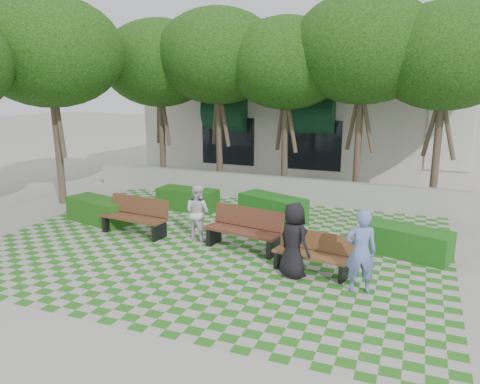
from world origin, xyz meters
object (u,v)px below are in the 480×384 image
at_px(hedge_midright, 273,208).
at_px(person_dark, 294,240).
at_px(bench_mid, 244,230).
at_px(bench_west, 135,217).
at_px(bench_east, 313,254).
at_px(person_white, 198,212).
at_px(hedge_west, 99,210).
at_px(person_blue, 361,251).
at_px(hedge_midleft, 188,199).
at_px(hedge_east, 407,242).

xyz_separation_m(hedge_midright, person_dark, (1.77, -4.10, 0.47)).
height_order(bench_mid, bench_west, bench_mid).
xyz_separation_m(bench_east, person_white, (-3.51, 1.13, 0.33)).
bearing_deg(hedge_west, person_white, -5.32).
distance_m(bench_east, bench_west, 5.48).
bearing_deg(bench_mid, bench_east, -12.99).
height_order(person_blue, person_dark, person_blue).
bearing_deg(bench_east, person_white, 172.44).
bearing_deg(hedge_midright, person_blue, -53.17).
xyz_separation_m(hedge_midright, hedge_midleft, (-3.12, 0.13, -0.02)).
distance_m(hedge_east, hedge_midleft, 7.50).
height_order(hedge_east, person_dark, person_dark).
relative_size(hedge_midleft, person_dark, 1.21).
bearing_deg(person_white, person_dark, 168.17).
relative_size(bench_west, hedge_east, 0.99).
bearing_deg(hedge_east, hedge_midleft, 165.09).
distance_m(bench_east, hedge_west, 7.30).
relative_size(hedge_east, person_blue, 1.18).
xyz_separation_m(hedge_east, hedge_midleft, (-7.25, 1.93, -0.00)).
height_order(hedge_midright, hedge_west, hedge_midright).
relative_size(hedge_midright, person_blue, 1.24).
relative_size(bench_mid, hedge_east, 1.02).
xyz_separation_m(hedge_midright, hedge_west, (-5.02, -2.23, -0.01)).
bearing_deg(bench_east, person_blue, -19.98).
distance_m(bench_mid, hedge_midright, 2.84).
bearing_deg(bench_east, person_dark, -120.88).
relative_size(hedge_east, person_white, 1.35).
bearing_deg(person_white, hedge_midright, -104.27).
relative_size(bench_west, hedge_midleft, 1.00).
relative_size(hedge_midleft, person_blue, 1.16).
bearing_deg(hedge_midleft, bench_mid, -42.62).
distance_m(hedge_midleft, person_dark, 6.49).
height_order(bench_east, bench_west, bench_west).
xyz_separation_m(bench_west, hedge_midright, (3.28, 2.80, -0.12)).
relative_size(bench_mid, person_blue, 1.20).
bearing_deg(hedge_midright, hedge_west, -156.05).
relative_size(hedge_midleft, hedge_west, 0.97).
xyz_separation_m(hedge_east, person_white, (-5.52, -0.77, 0.41)).
bearing_deg(hedge_midleft, bench_west, -93.21).
xyz_separation_m(bench_mid, hedge_east, (4.03, 1.03, -0.15)).
bearing_deg(bench_west, bench_east, -3.23).
distance_m(bench_east, person_white, 3.71).
distance_m(person_blue, person_white, 5.00).
relative_size(bench_west, hedge_west, 0.97).
height_order(hedge_midleft, hedge_west, hedge_west).
bearing_deg(bench_west, person_white, 13.21).
relative_size(hedge_midright, person_white, 1.42).
bearing_deg(bench_mid, hedge_midleft, 147.64).
height_order(hedge_midleft, person_blue, person_blue).
height_order(hedge_midright, person_dark, person_dark).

